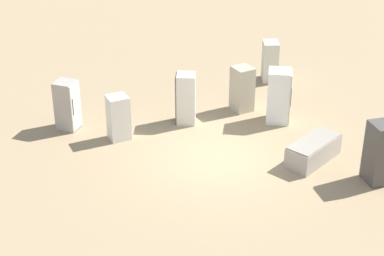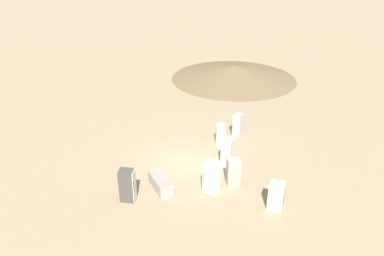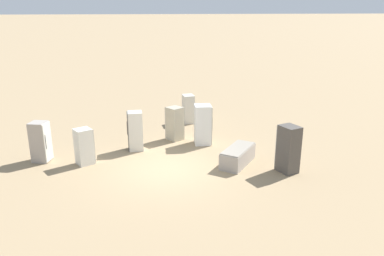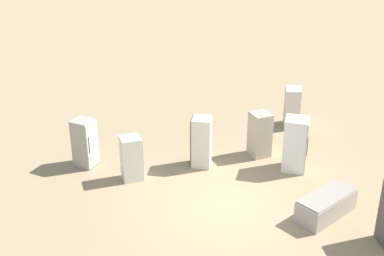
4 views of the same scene
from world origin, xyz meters
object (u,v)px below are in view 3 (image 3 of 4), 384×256
Objects in this scene: discarded_fridge_2 at (238,156)px; discarded_fridge_7 at (288,149)px; discarded_fridge_4 at (188,109)px; discarded_fridge_6 at (175,123)px; discarded_fridge_5 at (135,131)px; discarded_fridge_0 at (41,142)px; discarded_fridge_1 at (203,125)px; discarded_fridge_3 at (84,146)px.

discarded_fridge_7 is at bearing 6.88° from discarded_fridge_2.
discarded_fridge_6 is (-2.55, 1.24, 0.02)m from discarded_fridge_4.
discarded_fridge_2 is 1.13× the size of discarded_fridge_5.
discarded_fridge_5 is (0.38, -3.77, 0.04)m from discarded_fridge_0.
discarded_fridge_7 reaches higher than discarded_fridge_6.
discarded_fridge_6 is at bearing 160.36° from discarded_fridge_2.
discarded_fridge_2 is at bearing -120.80° from discarded_fridge_5.
discarded_fridge_3 is (-1.15, 5.10, -0.18)m from discarded_fridge_1.
discarded_fridge_4 is (3.43, -0.11, -0.14)m from discarded_fridge_1.
discarded_fridge_6 is at bearing 122.67° from discarded_fridge_0.
discarded_fridge_1 is at bearing -92.64° from discarded_fridge_4.
discarded_fridge_1 is at bearing 147.88° from discarded_fridge_2.
discarded_fridge_6 is (2.03, -3.98, 0.06)m from discarded_fridge_3.
discarded_fridge_0 reaches higher than discarded_fridge_4.
discarded_fridge_1 is at bearing -67.33° from discarded_fridge_6.
discarded_fridge_7 is at bearing -121.22° from discarded_fridge_5.
discarded_fridge_0 is at bearing -137.80° from discarded_fridge_3.
discarded_fridge_5 is 1.09× the size of discarded_fridge_6.
discarded_fridge_6 reaches higher than discarded_fridge_4.
discarded_fridge_1 is 3.03m from discarded_fridge_5.
discarded_fridge_4 reaches higher than discarded_fridge_3.
discarded_fridge_2 is 1.07× the size of discarded_fridge_7.
discarded_fridge_3 is at bearing 120.99° from discarded_fridge_5.
discarded_fridge_3 is 7.80m from discarded_fridge_7.
discarded_fridge_1 is (0.44, -6.80, 0.09)m from discarded_fridge_0.
discarded_fridge_2 is at bearing -84.96° from discarded_fridge_4.
discarded_fridge_0 is 0.95× the size of discarded_fridge_5.
discarded_fridge_4 is at bearing 138.86° from discarded_fridge_0.
discarded_fridge_1 is at bearing 113.34° from discarded_fridge_0.
discarded_fridge_5 is (2.53, 3.75, 0.51)m from discarded_fridge_2.
discarded_fridge_0 is at bearing 98.97° from discarded_fridge_5.
discarded_fridge_4 is 0.89× the size of discarded_fridge_5.
discarded_fridge_0 is 0.91× the size of discarded_fridge_7.
discarded_fridge_1 reaches higher than discarded_fridge_4.
discarded_fridge_4 is 2.84m from discarded_fridge_6.
discarded_fridge_7 is (-3.68, -2.27, -0.00)m from discarded_fridge_1.
discarded_fridge_3 is 4.47m from discarded_fridge_6.
discarded_fridge_1 is 1.19× the size of discarded_fridge_4.
discarded_fridge_1 is 1.00× the size of discarded_fridge_7.
discarded_fridge_4 is at bearing 138.05° from discarded_fridge_2.
discarded_fridge_7 is (-7.11, -2.15, 0.14)m from discarded_fridge_4.
discarded_fridge_6 is at bearing -60.74° from discarded_fridge_5.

